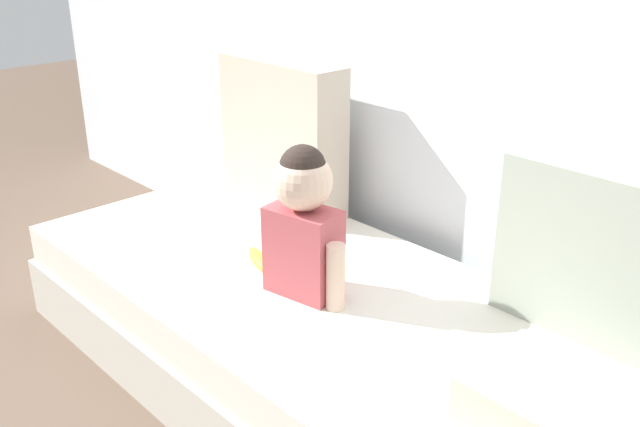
# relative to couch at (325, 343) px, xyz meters

# --- Properties ---
(ground_plane) EXTENTS (12.00, 12.00, 0.00)m
(ground_plane) POSITION_rel_couch_xyz_m (0.00, 0.00, -0.18)
(ground_plane) COLOR brown
(back_wall) EXTENTS (5.46, 0.10, 2.22)m
(back_wall) POSITION_rel_couch_xyz_m (0.00, 0.60, 0.93)
(back_wall) COLOR silver
(back_wall) RESTS_ON ground
(couch) EXTENTS (2.26, 0.94, 0.37)m
(couch) POSITION_rel_couch_xyz_m (0.00, 0.00, 0.00)
(couch) COLOR beige
(couch) RESTS_ON ground
(throw_pillow_left) EXTENTS (0.56, 0.16, 0.57)m
(throw_pillow_left) POSITION_rel_couch_xyz_m (-0.62, 0.37, 0.47)
(throw_pillow_left) COLOR #C1B29E
(throw_pillow_left) RESTS_ON couch
(throw_pillow_right) EXTENTS (0.47, 0.16, 0.47)m
(throw_pillow_right) POSITION_rel_couch_xyz_m (0.62, 0.37, 0.42)
(throw_pillow_right) COLOR #99A393
(throw_pillow_right) RESTS_ON couch
(toddler) EXTENTS (0.33, 0.17, 0.46)m
(toddler) POSITION_rel_couch_xyz_m (-0.04, -0.05, 0.43)
(toddler) COLOR #B24C51
(toddler) RESTS_ON couch
(banana) EXTENTS (0.17, 0.11, 0.04)m
(banana) POSITION_rel_couch_xyz_m (-0.28, -0.04, 0.21)
(banana) COLOR yellow
(banana) RESTS_ON couch
(folded_blanket) EXTENTS (0.40, 0.28, 0.15)m
(folded_blanket) POSITION_rel_couch_xyz_m (0.85, -0.12, 0.26)
(folded_blanket) COLOR beige
(folded_blanket) RESTS_ON couch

